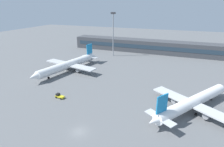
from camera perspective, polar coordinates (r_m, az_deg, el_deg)
ground_plane at (r=88.06m, az=3.30°, el=-2.27°), size 400.00×400.00×0.00m
terminal_building at (r=143.07m, az=10.92°, el=8.20°), size 114.41×12.13×9.00m
airplane_near at (r=69.07m, az=23.68°, el=-7.88°), size 27.48×37.18×10.53m
airplane_mid at (r=102.43m, az=-13.25°, el=2.61°), size 32.90×46.57×11.60m
baggage_tug_yellow at (r=75.03m, az=-15.80°, el=-6.63°), size 3.74×2.14×1.75m
floodlight_tower_west at (r=127.49m, az=0.35°, el=12.64°), size 3.20×0.80×29.13m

